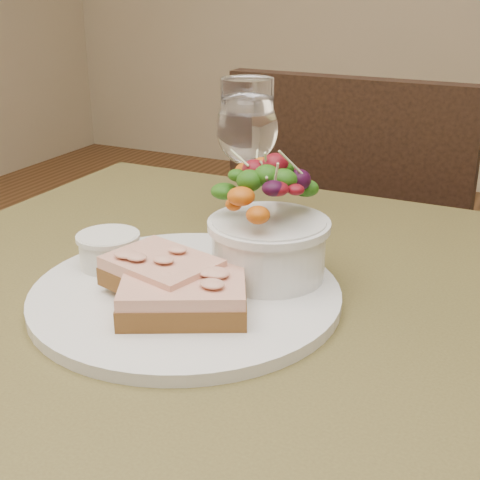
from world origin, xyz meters
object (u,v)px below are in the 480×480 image
at_px(sandwich_front, 183,295).
at_px(sandwich_back, 162,273).
at_px(ramekin, 109,248).
at_px(cafe_table, 220,389).
at_px(dinner_plate, 186,294).
at_px(wine_glass, 247,133).
at_px(chair_far, 359,354).
at_px(salad_bowl, 269,222).

bearing_deg(sandwich_front, sandwich_back, 122.69).
height_order(sandwich_front, sandwich_back, sandwich_back).
xyz_separation_m(sandwich_front, sandwich_back, (-0.04, 0.02, 0.01)).
height_order(sandwich_front, ramekin, ramekin).
distance_m(cafe_table, dinner_plate, 0.11).
bearing_deg(sandwich_front, wine_glass, 75.48).
distance_m(cafe_table, sandwich_back, 0.15).
bearing_deg(sandwich_back, sandwich_front, -16.05).
bearing_deg(ramekin, dinner_plate, -8.29).
xyz_separation_m(cafe_table, sandwich_front, (-0.01, -0.05, 0.13)).
bearing_deg(ramekin, wine_glass, 70.49).
height_order(chair_far, salad_bowl, chair_far).
height_order(cafe_table, chair_far, chair_far).
xyz_separation_m(sandwich_front, salad_bowl, (0.04, 0.11, 0.04)).
distance_m(dinner_plate, ramekin, 0.11).
height_order(ramekin, salad_bowl, salad_bowl).
relative_size(sandwich_back, ramekin, 1.92).
distance_m(chair_far, sandwich_back, 0.88).
xyz_separation_m(chair_far, sandwich_front, (0.02, -0.75, 0.48)).
distance_m(chair_far, ramekin, 0.86).
relative_size(sandwich_front, wine_glass, 0.81).
distance_m(chair_far, salad_bowl, 0.84).
xyz_separation_m(sandwich_back, salad_bowl, (0.08, 0.08, 0.04)).
distance_m(chair_far, dinner_plate, 0.85).
bearing_deg(wine_glass, chair_far, 86.20).
distance_m(dinner_plate, sandwich_back, 0.04).
bearing_deg(sandwich_front, chair_far, 65.01).
distance_m(sandwich_back, salad_bowl, 0.12).
distance_m(sandwich_front, ramekin, 0.14).
relative_size(ramekin, wine_glass, 0.36).
xyz_separation_m(cafe_table, salad_bowl, (0.03, 0.06, 0.17)).
bearing_deg(dinner_plate, chair_far, 89.92).
xyz_separation_m(sandwich_front, ramekin, (-0.12, 0.06, 0.00)).
xyz_separation_m(ramekin, wine_glass, (0.07, 0.20, 0.09)).
bearing_deg(chair_far, salad_bowl, 96.51).
bearing_deg(sandwich_back, chair_far, 103.49).
bearing_deg(sandwich_back, cafe_table, 46.10).
bearing_deg(ramekin, sandwich_back, -21.39).
bearing_deg(cafe_table, dinner_plate, -164.42).
xyz_separation_m(salad_bowl, wine_glass, (-0.09, 0.15, 0.05)).
bearing_deg(sandwich_front, ramekin, 129.16).
bearing_deg(wine_glass, cafe_table, -72.24).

